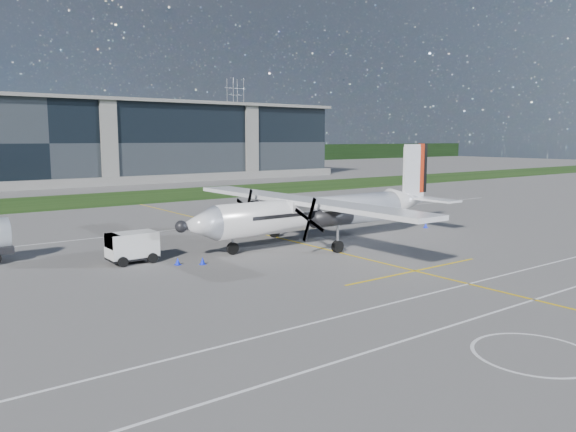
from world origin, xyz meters
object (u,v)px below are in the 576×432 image
Objects in this scene: turboprop_aircraft at (322,194)px; safety_cone_nose_port at (203,261)px; pylon_east at (236,120)px; safety_cone_tail at (426,225)px; safety_cone_stbdwing at (223,223)px; baggage_tug at (132,248)px; ground_crew_person at (122,250)px; safety_cone_fwd at (178,261)px.

safety_cone_nose_port is (-11.71, -1.59, -3.68)m from turboprop_aircraft.
safety_cone_tail is at bearing -115.04° from pylon_east.
turboprop_aircraft is at bearing -119.01° from pylon_east.
baggage_tug is at bearing -140.89° from safety_cone_stbdwing.
turboprop_aircraft is 52.41× the size of safety_cone_nose_port.
safety_cone_nose_port is at bearing -139.39° from ground_crew_person.
ground_crew_person is 17.67m from safety_cone_stbdwing.
pylon_east is 165.83m from turboprop_aircraft.
ground_crew_person is (-15.96, 1.72, -2.98)m from turboprop_aircraft.
safety_cone_fwd is 1.00× the size of safety_cone_stbdwing.
safety_cone_fwd is (2.86, -2.44, -0.70)m from ground_crew_person.
ground_crew_person is 5.43m from safety_cone_nose_port.
ground_crew_person is 3.81× the size of safety_cone_tail.
turboprop_aircraft reaches higher than safety_cone_tail.
pylon_east is 60.00× the size of safety_cone_nose_port.
safety_cone_nose_port and safety_cone_stbdwing have the same top height.
safety_cone_nose_port is 1.00× the size of safety_cone_fwd.
turboprop_aircraft reaches higher than safety_cone_fwd.
safety_cone_tail is (24.19, 1.26, 0.00)m from safety_cone_nose_port.
turboprop_aircraft is at bearing 3.14° from safety_cone_fwd.
safety_cone_tail is (27.71, -2.11, -0.78)m from baggage_tug.
turboprop_aircraft is at bearing 178.48° from safety_cone_tail.
ground_crew_person is at bearing 142.12° from safety_cone_nose_port.
safety_cone_fwd is 25.59m from safety_cone_tail.
turboprop_aircraft is (-80.23, -144.70, -11.07)m from pylon_east.
safety_cone_nose_port is at bearing -124.50° from safety_cone_stbdwing.
turboprop_aircraft is 52.41× the size of safety_cone_stbdwing.
ground_crew_person reaches higher than safety_cone_tail.
ground_crew_person is 28.52m from safety_cone_tail.
pylon_east reaches higher than safety_cone_tail.
safety_cone_stbdwing is at bearing 138.38° from safety_cone_tail.
safety_cone_tail is 1.00× the size of safety_cone_stbdwing.
turboprop_aircraft is at bearing 7.72° from safety_cone_nose_port.
safety_cone_fwd is (2.13, -2.50, -0.78)m from baggage_tug.
ground_crew_person is 3.81× the size of safety_cone_stbdwing.
safety_cone_nose_port is (3.52, -3.37, -0.78)m from baggage_tug.
pylon_east is 60.00× the size of safety_cone_stbdwing.
safety_cone_stbdwing is (-2.00, 12.54, -3.68)m from turboprop_aircraft.
safety_cone_stbdwing is (-82.24, -132.17, -14.75)m from pylon_east.
safety_cone_tail is (12.48, -0.33, -3.68)m from turboprop_aircraft.
baggage_tug reaches higher than ground_crew_person.
safety_cone_fwd is at bearing -176.86° from turboprop_aircraft.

